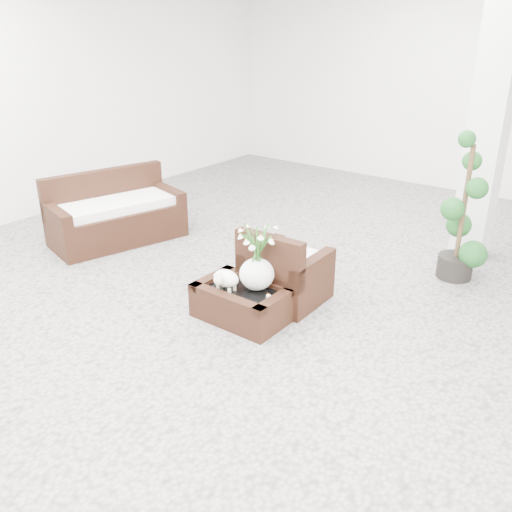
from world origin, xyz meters
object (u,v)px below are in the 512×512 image
Objects in this scene: topiary at (464,209)px; loveseat at (116,209)px; coffee_table at (243,304)px; armchair at (286,264)px.

loveseat is at bearing -157.93° from topiary.
loveseat reaches higher than coffee_table.
coffee_table is at bearing 77.94° from armchair.
coffee_table is 0.65m from armchair.
coffee_table is 0.53× the size of loveseat.
topiary reaches higher than armchair.
armchair is at bearing -127.00° from topiary.
armchair is 0.48× the size of loveseat.
coffee_table is 1.10× the size of armchair.
loveseat is at bearing 166.90° from coffee_table.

